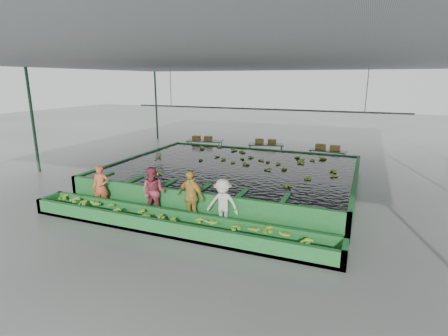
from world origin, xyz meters
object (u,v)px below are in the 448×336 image
at_px(sorting_trough, 172,223).
at_px(packing_table_left, 205,148).
at_px(box_stack_mid, 266,144).
at_px(box_stack_right, 328,150).
at_px(worker_b, 153,192).
at_px(flotation_tank, 233,175).
at_px(packing_table_right, 328,158).
at_px(box_stack_left, 202,140).
at_px(worker_c, 190,197).
at_px(packing_table_mid, 266,152).
at_px(worker_a, 101,187).
at_px(worker_d, 223,204).

relative_size(sorting_trough, packing_table_left, 4.78).
bearing_deg(box_stack_mid, sorting_trough, -89.57).
bearing_deg(box_stack_right, worker_b, -115.27).
bearing_deg(box_stack_mid, flotation_tank, -89.16).
bearing_deg(packing_table_right, sorting_trough, -108.25).
distance_m(flotation_tank, box_stack_left, 6.12).
height_order(box_stack_left, box_stack_mid, box_stack_left).
bearing_deg(box_stack_left, sorting_trough, -69.22).
xyz_separation_m(worker_c, packing_table_right, (3.18, 9.48, -0.45)).
bearing_deg(sorting_trough, worker_b, 145.47).
bearing_deg(worker_c, sorting_trough, -93.53).
bearing_deg(packing_table_mid, packing_table_right, -3.45).
relative_size(sorting_trough, box_stack_right, 8.07).
bearing_deg(box_stack_mid, packing_table_right, -4.63).
bearing_deg(sorting_trough, flotation_tank, 90.00).
bearing_deg(worker_a, box_stack_right, 30.07).
distance_m(packing_table_right, box_stack_right, 0.43).
xyz_separation_m(worker_c, box_stack_mid, (-0.29, 9.76, 0.04)).
distance_m(flotation_tank, packing_table_right, 6.19).
bearing_deg(worker_b, packing_table_mid, 75.20).
height_order(packing_table_left, packing_table_mid, packing_table_left).
bearing_deg(box_stack_right, sorting_trough, -107.92).
height_order(worker_a, packing_table_left, worker_a).
relative_size(packing_table_left, box_stack_mid, 1.78).
bearing_deg(packing_table_left, packing_table_right, 2.41).
distance_m(worker_a, packing_table_mid, 10.23).
bearing_deg(packing_table_left, box_stack_mid, 9.21).
xyz_separation_m(worker_b, packing_table_right, (4.55, 9.48, -0.42)).
height_order(box_stack_left, box_stack_right, box_stack_left).
xyz_separation_m(sorting_trough, worker_a, (-3.34, 0.80, 0.52)).
xyz_separation_m(worker_a, worker_c, (3.55, 0.00, 0.10)).
relative_size(packing_table_right, box_stack_right, 1.48).
bearing_deg(worker_d, box_stack_mid, 95.80).
distance_m(sorting_trough, packing_table_right, 10.82).
xyz_separation_m(flotation_tank, packing_table_left, (-3.63, 4.88, 0.03)).
relative_size(worker_a, packing_table_mid, 0.78).
height_order(packing_table_right, box_stack_left, box_stack_left).
xyz_separation_m(packing_table_left, packing_table_mid, (3.58, 0.50, -0.03)).
bearing_deg(worker_c, packing_table_left, 123.59).
bearing_deg(worker_d, worker_c, 177.72).
height_order(worker_a, worker_d, worker_d).
bearing_deg(box_stack_right, box_stack_left, -176.37).
relative_size(worker_c, worker_d, 1.11).
bearing_deg(box_stack_left, packing_table_mid, 8.89).
bearing_deg(packing_table_right, packing_table_left, -177.59).
bearing_deg(box_stack_right, packing_table_right, -62.44).
bearing_deg(worker_d, box_stack_left, 116.80).
distance_m(flotation_tank, packing_table_mid, 5.38).
bearing_deg(box_stack_right, worker_d, -102.06).
bearing_deg(box_stack_left, packing_table_left, 31.78).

